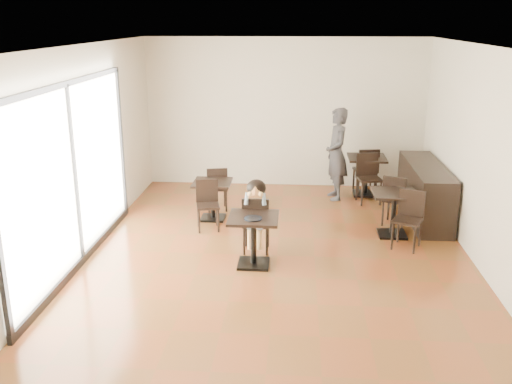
# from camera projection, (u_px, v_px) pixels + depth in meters

# --- Properties ---
(floor) EXTENTS (6.00, 8.00, 0.01)m
(floor) POSITION_uv_depth(u_px,v_px,m) (277.00, 255.00, 8.95)
(floor) COLOR brown
(floor) RESTS_ON ground
(ceiling) EXTENTS (6.00, 8.00, 0.01)m
(ceiling) POSITION_uv_depth(u_px,v_px,m) (280.00, 46.00, 8.01)
(ceiling) COLOR silver
(ceiling) RESTS_ON floor
(wall_back) EXTENTS (6.00, 0.01, 3.20)m
(wall_back) POSITION_uv_depth(u_px,v_px,m) (285.00, 113.00, 12.29)
(wall_back) COLOR beige
(wall_back) RESTS_ON floor
(wall_front) EXTENTS (6.00, 0.01, 3.20)m
(wall_front) POSITION_uv_depth(u_px,v_px,m) (261.00, 270.00, 4.67)
(wall_front) COLOR beige
(wall_front) RESTS_ON floor
(wall_left) EXTENTS (0.01, 8.00, 3.20)m
(wall_left) POSITION_uv_depth(u_px,v_px,m) (82.00, 153.00, 8.69)
(wall_left) COLOR beige
(wall_left) RESTS_ON floor
(wall_right) EXTENTS (0.01, 8.00, 3.20)m
(wall_right) POSITION_uv_depth(u_px,v_px,m) (485.00, 160.00, 8.27)
(wall_right) COLOR beige
(wall_right) RESTS_ON floor
(storefront_window) EXTENTS (0.04, 4.50, 2.60)m
(storefront_window) POSITION_uv_depth(u_px,v_px,m) (73.00, 174.00, 8.27)
(storefront_window) COLOR white
(storefront_window) RESTS_ON floor
(child_table) EXTENTS (0.73, 0.73, 0.77)m
(child_table) POSITION_uv_depth(u_px,v_px,m) (254.00, 241.00, 8.50)
(child_table) COLOR black
(child_table) RESTS_ON floor
(child_chair) EXTENTS (0.42, 0.42, 0.93)m
(child_chair) POSITION_uv_depth(u_px,v_px,m) (256.00, 223.00, 9.00)
(child_chair) COLOR black
(child_chair) RESTS_ON floor
(child) EXTENTS (0.42, 0.59, 1.17)m
(child) POSITION_uv_depth(u_px,v_px,m) (256.00, 216.00, 8.96)
(child) COLOR slate
(child) RESTS_ON child_chair
(plate) EXTENTS (0.26, 0.26, 0.02)m
(plate) POSITION_uv_depth(u_px,v_px,m) (253.00, 218.00, 8.29)
(plate) COLOR black
(plate) RESTS_ON child_table
(pizza_slice) EXTENTS (0.27, 0.21, 0.06)m
(pizza_slice) POSITION_uv_depth(u_px,v_px,m) (255.00, 194.00, 8.66)
(pizza_slice) COLOR tan
(pizza_slice) RESTS_ON child
(adult_patron) EXTENTS (0.57, 0.75, 1.87)m
(adult_patron) POSITION_uv_depth(u_px,v_px,m) (337.00, 154.00, 11.51)
(adult_patron) COLOR #37373C
(adult_patron) RESTS_ON floor
(cafe_table_mid) EXTENTS (0.97, 0.97, 0.77)m
(cafe_table_mid) POSITION_uv_depth(u_px,v_px,m) (393.00, 214.00, 9.67)
(cafe_table_mid) COLOR black
(cafe_table_mid) RESTS_ON floor
(cafe_table_left) EXTENTS (0.82, 0.82, 0.72)m
(cafe_table_left) POSITION_uv_depth(u_px,v_px,m) (213.00, 200.00, 10.47)
(cafe_table_left) COLOR black
(cafe_table_left) RESTS_ON floor
(cafe_table_back) EXTENTS (0.90, 0.90, 0.82)m
(cafe_table_back) POSITION_uv_depth(u_px,v_px,m) (366.00, 176.00, 11.91)
(cafe_table_back) COLOR black
(cafe_table_back) RESTS_ON floor
(chair_mid_a) EXTENTS (0.55, 0.55, 0.93)m
(chair_mid_a) POSITION_uv_depth(u_px,v_px,m) (396.00, 200.00, 10.16)
(chair_mid_a) COLOR black
(chair_mid_a) RESTS_ON floor
(chair_mid_b) EXTENTS (0.55, 0.55, 0.93)m
(chair_mid_b) POSITION_uv_depth(u_px,v_px,m) (407.00, 221.00, 9.11)
(chair_mid_b) COLOR black
(chair_mid_b) RESTS_ON floor
(chair_left_a) EXTENTS (0.47, 0.47, 0.87)m
(chair_left_a) POSITION_uv_depth(u_px,v_px,m) (217.00, 188.00, 10.98)
(chair_left_a) COLOR black
(chair_left_a) RESTS_ON floor
(chair_left_b) EXTENTS (0.47, 0.47, 0.87)m
(chair_left_b) POSITION_uv_depth(u_px,v_px,m) (208.00, 206.00, 9.93)
(chair_left_b) COLOR black
(chair_left_b) RESTS_ON floor
(chair_back_a) EXTENTS (0.52, 0.52, 0.98)m
(chair_back_a) POSITION_uv_depth(u_px,v_px,m) (365.00, 170.00, 12.02)
(chair_back_a) COLOR black
(chair_back_a) RESTS_ON floor
(chair_back_b) EXTENTS (0.52, 0.52, 0.98)m
(chair_back_b) POSITION_uv_depth(u_px,v_px,m) (369.00, 179.00, 11.36)
(chair_back_b) COLOR black
(chair_back_b) RESTS_ON floor
(service_counter) EXTENTS (0.60, 2.40, 1.00)m
(service_counter) POSITION_uv_depth(u_px,v_px,m) (425.00, 192.00, 10.52)
(service_counter) COLOR black
(service_counter) RESTS_ON floor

